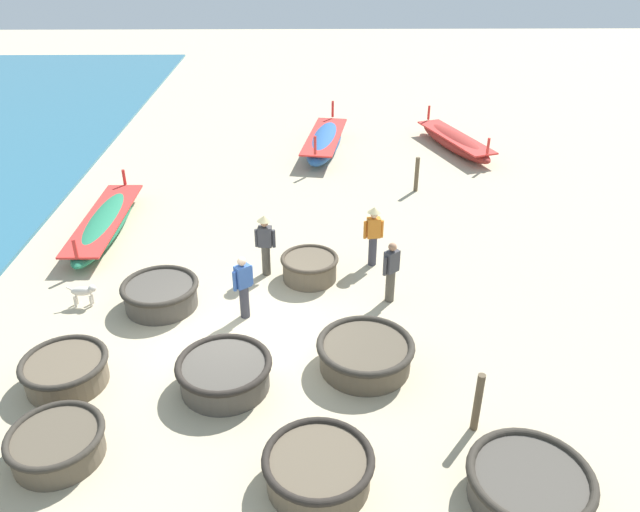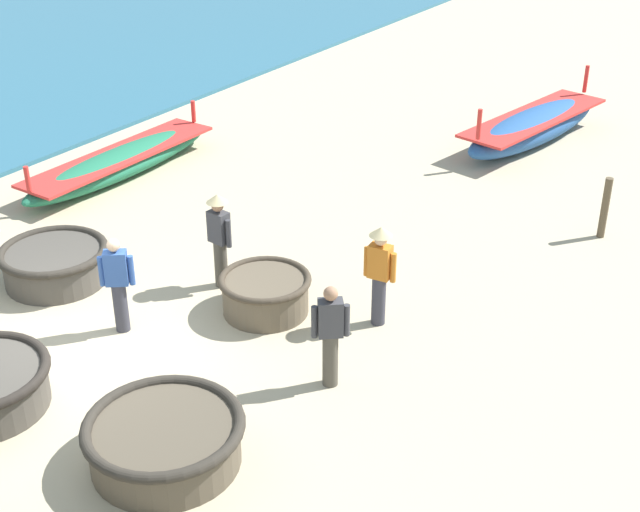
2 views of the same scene
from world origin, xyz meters
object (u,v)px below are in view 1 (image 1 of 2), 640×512
coracle_tilted (57,443)px  coracle_front_left (161,294)px  coracle_center (318,468)px  fisherman_with_hat (391,271)px  coracle_far_right (365,353)px  coracle_upturned (224,373)px  fisherman_standing_right (243,286)px  fisherman_standing_left (373,232)px  mooring_post_inland (417,174)px  fisherman_by_coracle (265,241)px  coracle_front_right (66,370)px  long_boat_green_hull (105,223)px  dog (84,292)px  coracle_far_left (529,485)px  long_boat_red_hull (325,142)px  coracle_nearest (310,267)px  mooring_post_mid_beach (478,402)px  long_boat_ochre_hull (455,142)px

coracle_tilted → coracle_front_left: coracle_front_left is taller
coracle_center → fisherman_with_hat: 5.77m
coracle_far_right → coracle_upturned: (-2.81, -0.57, 0.00)m
fisherman_standing_right → coracle_front_left: bearing=167.3°
fisherman_standing_left → mooring_post_inland: 5.27m
fisherman_with_hat → fisherman_standing_right: 3.48m
fisherman_by_coracle → coracle_front_right: bearing=-131.3°
long_boat_green_hull → fisherman_with_hat: 8.75m
dog → mooring_post_inland: mooring_post_inland is taller
coracle_far_left → fisherman_with_hat: bearing=105.0°
coracle_center → coracle_upturned: size_ratio=0.97×
fisherman_standing_right → coracle_center: bearing=-71.2°
coracle_upturned → long_boat_red_hull: bearing=80.7°
coracle_center → fisherman_with_hat: bearing=72.0°
coracle_upturned → fisherman_standing_right: 2.49m
coracle_center → coracle_upturned: (-1.82, 2.41, 0.01)m
coracle_front_left → coracle_upturned: bearing=-57.3°
coracle_upturned → coracle_center: bearing=-53.0°
fisherman_by_coracle → dog: 4.49m
long_boat_green_hull → dog: 3.90m
coracle_far_left → coracle_front_right: (-8.31, 2.91, -0.00)m
coracle_nearest → coracle_front_right: bearing=-140.5°
long_boat_green_hull → coracle_front_right: bearing=-80.3°
coracle_tilted → mooring_post_inland: mooring_post_inland is taller
coracle_upturned → long_boat_green_hull: long_boat_green_hull is taller
coracle_far_left → mooring_post_inland: bearing=89.8°
coracle_front_right → coracle_front_left: size_ratio=0.94×
fisherman_with_hat → dog: size_ratio=2.29×
coracle_nearest → fisherman_standing_left: size_ratio=0.88×
coracle_front_right → coracle_upturned: 3.16m
coracle_tilted → dog: 4.84m
long_boat_green_hull → coracle_far_right: bearing=-41.3°
coracle_upturned → mooring_post_mid_beach: 4.83m
coracle_tilted → coracle_front_left: (0.79, 4.67, 0.04)m
coracle_front_left → coracle_upturned: 3.43m
long_boat_red_hull → mooring_post_inland: 4.94m
coracle_far_left → coracle_center: size_ratio=1.10×
long_boat_red_hull → fisherman_with_hat: fisherman_with_hat is taller
coracle_center → long_boat_green_hull: 11.05m
coracle_far_right → long_boat_green_hull: (-7.11, 6.23, -0.05)m
coracle_center → fisherman_standing_left: (1.51, 7.22, 0.62)m
fisherman_standing_left → mooring_post_mid_beach: size_ratio=1.34×
coracle_nearest → fisherman_with_hat: 2.25m
coracle_center → long_boat_green_hull: bearing=123.6°
long_boat_ochre_hull → mooring_post_inland: bearing=-117.6°
coracle_far_right → dog: coracle_far_right is taller
fisherman_by_coracle → mooring_post_mid_beach: (4.12, -5.56, -0.33)m
coracle_front_left → coracle_nearest: 3.72m
fisherman_by_coracle → mooring_post_mid_beach: 6.93m
coracle_upturned → long_boat_red_hull: (2.23, 13.65, 0.04)m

